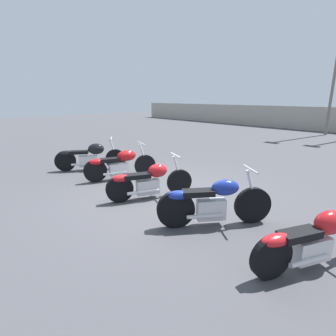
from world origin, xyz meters
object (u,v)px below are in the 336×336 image
motorcycle_slot_0 (89,156)px  motorcycle_slot_1 (120,164)px  motorcycle_slot_4 (315,240)px  motorcycle_slot_2 (149,181)px  motorcycle_slot_3 (213,202)px

motorcycle_slot_0 → motorcycle_slot_1: 1.48m
motorcycle_slot_1 → motorcycle_slot_4: 5.20m
motorcycle_slot_0 → motorcycle_slot_4: size_ratio=0.98×
motorcycle_slot_4 → motorcycle_slot_2: bearing=-156.0°
motorcycle_slot_3 → motorcycle_slot_0: bearing=-146.3°
motorcycle_slot_4 → motorcycle_slot_3: bearing=-155.8°
motorcycle_slot_2 → motorcycle_slot_3: size_ratio=1.08×
motorcycle_slot_0 → motorcycle_slot_1: motorcycle_slot_0 is taller
motorcycle_slot_0 → motorcycle_slot_3: (4.99, -0.10, 0.00)m
motorcycle_slot_3 → motorcycle_slot_4: 1.68m
motorcycle_slot_2 → motorcycle_slot_1: bearing=-168.8°
motorcycle_slot_4 → motorcycle_slot_1: bearing=-159.9°
motorcycle_slot_1 → motorcycle_slot_4: (5.19, -0.25, -0.01)m
motorcycle_slot_2 → motorcycle_slot_3: 1.81m
motorcycle_slot_0 → motorcycle_slot_1: size_ratio=0.96×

